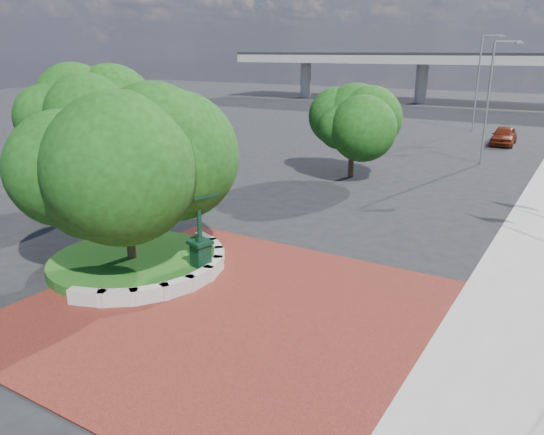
{
  "coord_description": "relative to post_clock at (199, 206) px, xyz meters",
  "views": [
    {
      "loc": [
        9.05,
        -12.96,
        7.75
      ],
      "look_at": [
        0.19,
        1.5,
        2.4
      ],
      "focal_mm": 35.0,
      "sensor_mm": 36.0,
      "label": 1
    }
  ],
  "objects": [
    {
      "name": "overpass",
      "position": [
        2.06,
        69.33,
        3.9
      ],
      "size": [
        90.0,
        12.0,
        7.5
      ],
      "color": "#9E9B93",
      "rests_on": "ground"
    },
    {
      "name": "tree_northwest",
      "position": [
        -10.72,
        4.33,
        1.48
      ],
      "size": [
        5.6,
        5.6,
        6.93
      ],
      "color": "#38281C",
      "rests_on": "ground"
    },
    {
      "name": "parked_car",
      "position": [
        4.58,
        35.49,
        -1.85
      ],
      "size": [
        2.06,
        4.71,
        1.58
      ],
      "primitive_type": "imported",
      "rotation": [
        0.0,
        0.0,
        0.04
      ],
      "color": "#5F1E0D",
      "rests_on": "ground"
    },
    {
      "name": "ground",
      "position": [
        2.28,
        -0.67,
        -2.64
      ],
      "size": [
        200.0,
        200.0,
        0.0
      ],
      "primitive_type": "plane",
      "color": "black",
      "rests_on": "ground"
    },
    {
      "name": "planter_wall",
      "position": [
        -0.43,
        -0.67,
        -2.37
      ],
      "size": [
        2.96,
        6.77,
        0.54
      ],
      "color": "#9E9B93",
      "rests_on": "ground"
    },
    {
      "name": "tree_planter",
      "position": [
        -2.72,
        -0.67,
        1.08
      ],
      "size": [
        5.2,
        5.2,
        6.33
      ],
      "color": "#38281C",
      "rests_on": "ground"
    },
    {
      "name": "post_clock",
      "position": [
        0.0,
        0.0,
        0.0
      ],
      "size": [
        1.19,
        1.19,
        4.8
      ],
      "color": "black",
      "rests_on": "ground"
    },
    {
      "name": "street_lamp_far",
      "position": [
        0.82,
        42.43,
        2.75
      ],
      "size": [
        2.03,
        0.72,
        9.2
      ],
      "color": "slate",
      "rests_on": "ground"
    },
    {
      "name": "grass_bed",
      "position": [
        -2.72,
        -0.67,
        -2.44
      ],
      "size": [
        6.1,
        6.1,
        0.4
      ],
      "primitive_type": "cylinder",
      "color": "#1F4614",
      "rests_on": "ground"
    },
    {
      "name": "plaza",
      "position": [
        2.28,
        -1.67,
        -2.62
      ],
      "size": [
        12.0,
        12.0,
        0.04
      ],
      "primitive_type": "cube",
      "color": "#5E1C16",
      "rests_on": "ground"
    },
    {
      "name": "street_lamp_near",
      "position": [
        4.73,
        26.17,
        2.29
      ],
      "size": [
        1.77,
        0.94,
        8.41
      ],
      "color": "slate",
      "rests_on": "ground"
    },
    {
      "name": "tree_street",
      "position": [
        -1.72,
        17.33,
        0.6
      ],
      "size": [
        4.4,
        4.4,
        5.45
      ],
      "color": "#38281C",
      "rests_on": "ground"
    }
  ]
}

